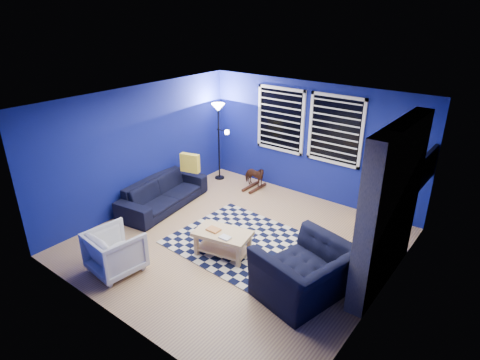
# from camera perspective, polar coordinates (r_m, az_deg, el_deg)

# --- Properties ---
(floor) EXTENTS (5.00, 5.00, 0.00)m
(floor) POSITION_cam_1_polar(r_m,az_deg,el_deg) (7.27, -0.24, -8.79)
(floor) COLOR #D9B26F
(floor) RESTS_ON ground
(ceiling) EXTENTS (5.00, 5.00, 0.00)m
(ceiling) POSITION_cam_1_polar(r_m,az_deg,el_deg) (6.30, -0.28, 10.81)
(ceiling) COLOR white
(ceiling) RESTS_ON wall_back
(wall_back) EXTENTS (5.00, 0.00, 5.00)m
(wall_back) POSITION_cam_1_polar(r_m,az_deg,el_deg) (8.67, 10.01, 5.46)
(wall_back) COLOR navy
(wall_back) RESTS_ON floor
(wall_left) EXTENTS (0.00, 5.00, 5.00)m
(wall_left) POSITION_cam_1_polar(r_m,az_deg,el_deg) (8.36, -13.95, 4.43)
(wall_left) COLOR navy
(wall_left) RESTS_ON floor
(wall_right) EXTENTS (0.00, 5.00, 5.00)m
(wall_right) POSITION_cam_1_polar(r_m,az_deg,el_deg) (5.66, 20.24, -5.85)
(wall_right) COLOR navy
(wall_right) RESTS_ON floor
(fireplace) EXTENTS (0.65, 2.00, 2.50)m
(fireplace) POSITION_cam_1_polar(r_m,az_deg,el_deg) (6.15, 20.45, -4.04)
(fireplace) COLOR gray
(fireplace) RESTS_ON floor
(window_left) EXTENTS (1.17, 0.06, 1.42)m
(window_left) POSITION_cam_1_polar(r_m,az_deg,el_deg) (8.89, 5.76, 8.52)
(window_left) COLOR black
(window_left) RESTS_ON wall_back
(window_right) EXTENTS (1.17, 0.06, 1.42)m
(window_right) POSITION_cam_1_polar(r_m,az_deg,el_deg) (8.31, 13.40, 6.91)
(window_right) COLOR black
(window_right) RESTS_ON wall_back
(tv) EXTENTS (0.07, 1.00, 0.58)m
(tv) POSITION_cam_1_polar(r_m,az_deg,el_deg) (7.40, 25.02, 1.60)
(tv) COLOR black
(tv) RESTS_ON wall_right
(rug) EXTENTS (2.59, 2.12, 0.02)m
(rug) POSITION_cam_1_polar(r_m,az_deg,el_deg) (7.20, 0.81, -9.05)
(rug) COLOR black
(rug) RESTS_ON floor
(sofa) EXTENTS (2.17, 1.10, 0.61)m
(sofa) POSITION_cam_1_polar(r_m,az_deg,el_deg) (8.50, -10.83, -1.83)
(sofa) COLOR black
(sofa) RESTS_ON floor
(armchair_big) EXTENTS (1.48, 1.36, 0.82)m
(armchair_big) POSITION_cam_1_polar(r_m,az_deg,el_deg) (5.91, 9.17, -12.88)
(armchair_big) COLOR black
(armchair_big) RESTS_ON floor
(armchair_bent) EXTENTS (0.83, 0.85, 0.70)m
(armchair_bent) POSITION_cam_1_polar(r_m,az_deg,el_deg) (6.68, -17.29, -9.65)
(armchair_bent) COLOR gray
(armchair_bent) RESTS_ON floor
(rocking_horse) EXTENTS (0.28, 0.58, 0.49)m
(rocking_horse) POSITION_cam_1_polar(r_m,az_deg,el_deg) (9.16, 2.04, 0.55)
(rocking_horse) COLOR #422B15
(rocking_horse) RESTS_ON floor
(coffee_table) EXTENTS (1.02, 0.72, 0.46)m
(coffee_table) POSITION_cam_1_polar(r_m,az_deg,el_deg) (6.76, -2.50, -8.30)
(coffee_table) COLOR #DEB07D
(coffee_table) RESTS_ON rug
(cabinet) EXTENTS (0.61, 0.49, 0.53)m
(cabinet) POSITION_cam_1_polar(r_m,az_deg,el_deg) (8.10, 18.19, -4.53)
(cabinet) COLOR #DEB07D
(cabinet) RESTS_ON floor
(floor_lamp) EXTENTS (0.50, 0.31, 1.84)m
(floor_lamp) POSITION_cam_1_polar(r_m,az_deg,el_deg) (9.35, -3.02, 8.78)
(floor_lamp) COLOR black
(floor_lamp) RESTS_ON floor
(throw_pillow) EXTENTS (0.44, 0.23, 0.40)m
(throw_pillow) POSITION_cam_1_polar(r_m,az_deg,el_deg) (8.62, -7.13, 2.43)
(throw_pillow) COLOR yellow
(throw_pillow) RESTS_ON sofa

